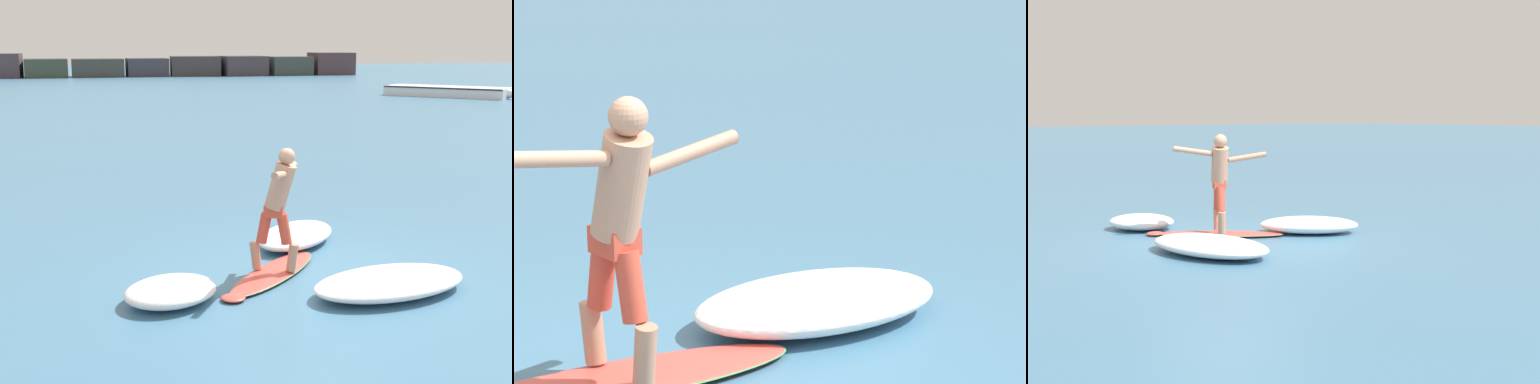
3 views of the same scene
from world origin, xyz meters
TOP-DOWN VIEW (x-y plane):
  - ground_plane at (0.00, 0.00)m, footprint 200.00×200.00m
  - rock_jetty_breakwater at (0.67, 62.00)m, footprint 46.70×5.10m
  - surfboard at (-0.47, 0.09)m, footprint 1.91×2.09m
  - surfer at (-0.38, 0.10)m, footprint 0.85×1.49m
  - fishing_boat_near_jetty at (18.42, 30.38)m, footprint 6.77×7.15m
  - wave_foam_at_tail at (0.82, -0.90)m, footprint 2.34×1.57m
  - wave_foam_at_nose at (0.29, 1.54)m, footprint 1.89×1.95m
  - wave_foam_beside at (-1.94, -0.59)m, footprint 1.57×1.51m

SIDE VIEW (x-z plane):
  - ground_plane at x=0.00m, z-range 0.00..0.00m
  - surfboard at x=-0.47m, z-range -0.07..0.14m
  - wave_foam_at_tail at x=0.82m, z-range 0.00..0.28m
  - wave_foam_beside at x=-1.94m, z-range 0.00..0.28m
  - wave_foam_at_nose at x=0.29m, z-range 0.00..0.29m
  - fishing_boat_near_jetty at x=18.42m, z-range 0.03..0.63m
  - rock_jetty_breakwater at x=0.67m, z-range -0.17..2.13m
  - surfer at x=-0.38m, z-range 0.22..1.92m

